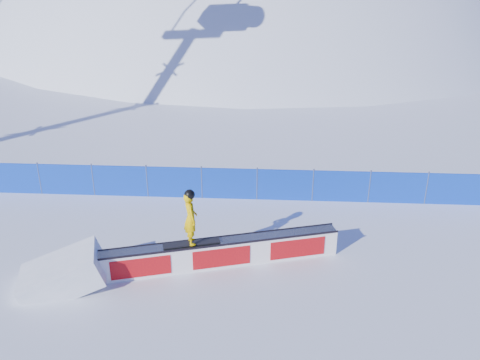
{
  "coord_description": "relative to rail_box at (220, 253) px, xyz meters",
  "views": [
    {
      "loc": [
        1.41,
        -12.9,
        8.75
      ],
      "look_at": [
        0.53,
        1.97,
        1.92
      ],
      "focal_mm": 40.0,
      "sensor_mm": 36.0,
      "label": 1
    }
  ],
  "objects": [
    {
      "name": "snow_hill",
      "position": [
        -0.06,
        41.83,
        -18.41
      ],
      "size": [
        64.0,
        64.0,
        64.0
      ],
      "color": "white",
      "rests_on": "ground"
    },
    {
      "name": "ground",
      "position": [
        -0.06,
        -0.17,
        -0.41
      ],
      "size": [
        160.0,
        160.0,
        0.0
      ],
      "primitive_type": "plane",
      "color": "white",
      "rests_on": "ground"
    },
    {
      "name": "rail_box",
      "position": [
        0.0,
        0.0,
        0.0
      ],
      "size": [
        6.86,
        2.41,
        0.84
      ],
      "rotation": [
        0.0,
        0.0,
        0.28
      ],
      "color": "white",
      "rests_on": "ground"
    },
    {
      "name": "safety_fence",
      "position": [
        -0.06,
        4.33,
        0.19
      ],
      "size": [
        22.05,
        0.05,
        1.3
      ],
      "color": "#0D3AB9",
      "rests_on": "ground"
    },
    {
      "name": "snow_ramp",
      "position": [
        -4.2,
        -1.21,
        -0.41
      ],
      "size": [
        2.63,
        2.04,
        1.45
      ],
      "primitive_type": null,
      "rotation": [
        0.0,
        -0.31,
        0.28
      ],
      "color": "white",
      "rests_on": "ground"
    },
    {
      "name": "snowboarder",
      "position": [
        -0.78,
        -0.23,
        1.25
      ],
      "size": [
        1.63,
        0.73,
        1.68
      ],
      "rotation": [
        0.0,
        0.0,
        1.94
      ],
      "color": "black",
      "rests_on": "rail_box"
    }
  ]
}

